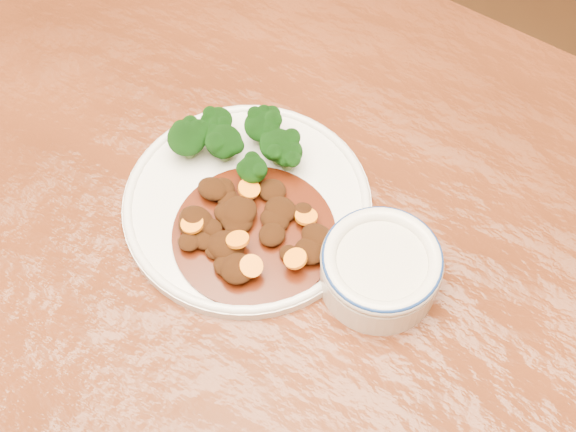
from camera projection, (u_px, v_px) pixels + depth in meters
The scene contains 5 objects.
dining_table at pixel (218, 314), 0.81m from camera, with size 1.54×0.97×0.75m.
dinner_plate at pixel (247, 203), 0.78m from camera, with size 0.24×0.24×0.02m.
broccoli_florets at pixel (240, 141), 0.79m from camera, with size 0.13×0.09×0.04m.
mince_stew at pixel (247, 228), 0.75m from camera, with size 0.16×0.16×0.03m.
dip_bowl at pixel (380, 268), 0.72m from camera, with size 0.11×0.11×0.05m.
Camera 1 is at (0.24, -0.26, 1.41)m, focal length 50.00 mm.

